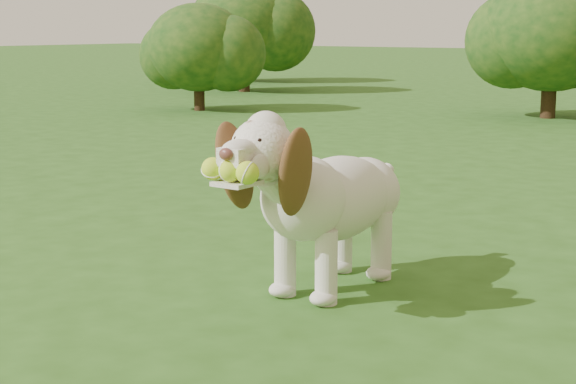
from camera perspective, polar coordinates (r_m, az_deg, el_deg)
The scene contains 6 objects.
ground at distance 3.65m, azimuth -9.26°, elevation -6.36°, with size 80.00×80.00×0.00m, color #274D16.
dog at distance 3.50m, azimuth 2.25°, elevation -0.10°, with size 0.41×1.17×0.77m.
shrub_a at distance 11.41m, azimuth -5.81°, elevation 9.28°, with size 1.32×1.32×1.36m.
shrub_g at distance 17.46m, azimuth -2.67°, elevation 10.86°, with size 1.86×1.86×1.93m.
shrub_e at distance 14.73m, azimuth -2.88°, elevation 10.73°, with size 1.79×1.79×1.85m.
shrub_b at distance 10.83m, azimuth 16.71°, elevation 10.01°, with size 1.68×1.68×1.74m.
Camera 1 is at (2.46, -2.49, 1.06)m, focal length 55.00 mm.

